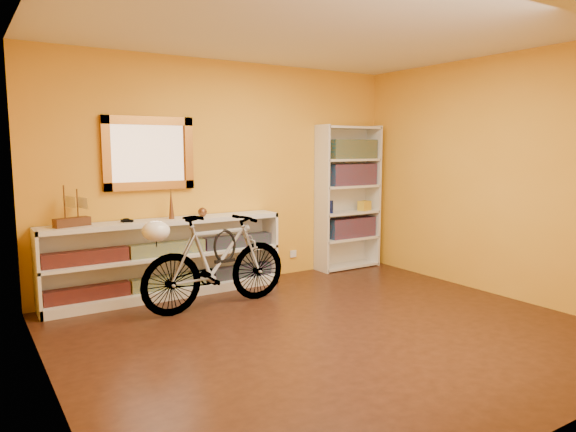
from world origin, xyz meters
TOP-DOWN VIEW (x-y plane):
  - floor at (0.00, 0.00)m, footprint 4.50×4.00m
  - ceiling at (0.00, 0.00)m, footprint 4.50×4.00m
  - back_wall at (0.00, 2.00)m, footprint 4.50×0.01m
  - left_wall at (-2.25, 0.00)m, footprint 0.01×4.00m
  - right_wall at (2.25, 0.00)m, footprint 0.01×4.00m
  - gilt_mirror at (-0.95, 1.97)m, footprint 0.98×0.06m
  - wall_socket at (0.90, 1.99)m, footprint 0.09×0.02m
  - console_unit at (-0.84, 1.81)m, footprint 2.60×0.35m
  - cd_row_lower at (-0.84, 1.79)m, footprint 2.50×0.13m
  - cd_row_upper at (-0.84, 1.79)m, footprint 2.50×0.13m
  - model_ship at (-1.78, 1.81)m, footprint 0.36×0.21m
  - toy_car at (-1.25, 1.81)m, footprint 0.00×0.01m
  - bronze_ornament at (-0.77, 1.81)m, footprint 0.06×0.06m
  - decorative_orb at (-0.42, 1.81)m, footprint 0.10×0.10m
  - bookcase at (1.68, 1.84)m, footprint 0.90×0.30m
  - book_row_a at (1.73, 1.84)m, footprint 0.70×0.22m
  - book_row_b at (1.73, 1.84)m, footprint 0.70×0.22m
  - book_row_c at (1.73, 1.84)m, footprint 0.70×0.22m
  - travel_mug at (1.37, 1.82)m, footprint 0.07×0.07m
  - red_tin at (1.48, 1.87)m, footprint 0.19×0.19m
  - yellow_bag at (1.93, 1.80)m, footprint 0.19×0.15m
  - bicycle at (-0.55, 1.18)m, footprint 0.51×1.65m
  - helmet at (-1.17, 1.14)m, footprint 0.26×0.25m
  - u_lock at (-0.45, 1.18)m, footprint 0.25×0.03m

SIDE VIEW (x-z plane):
  - floor at x=0.00m, z-range -0.01..0.00m
  - cd_row_lower at x=-0.84m, z-range 0.10..0.24m
  - wall_socket at x=0.90m, z-range 0.21..0.29m
  - console_unit at x=-0.84m, z-range 0.00..0.85m
  - bicycle at x=-0.55m, z-range 0.00..0.96m
  - cd_row_upper at x=-0.84m, z-range 0.47..0.60m
  - book_row_a at x=1.73m, z-range 0.42..0.68m
  - u_lock at x=-0.45m, z-range 0.50..0.75m
  - yellow_bag at x=1.93m, z-range 0.77..0.90m
  - helmet at x=-1.17m, z-range 0.75..0.94m
  - travel_mug at x=1.37m, z-range 0.77..0.93m
  - toy_car at x=-1.25m, z-range 0.85..0.85m
  - decorative_orb at x=-0.42m, z-range 0.85..0.95m
  - bookcase at x=1.68m, z-range 0.00..1.90m
  - bronze_ornament at x=-0.77m, z-range 0.85..1.20m
  - model_ship at x=-1.78m, z-range 0.85..1.26m
  - book_row_b at x=1.73m, z-range 1.11..1.40m
  - back_wall at x=0.00m, z-range 0.00..2.60m
  - left_wall at x=-2.25m, z-range 0.00..2.60m
  - right_wall at x=2.25m, z-range 0.00..2.60m
  - gilt_mirror at x=-0.95m, z-range 1.16..1.94m
  - red_tin at x=1.48m, z-range 1.46..1.66m
  - book_row_c at x=1.73m, z-range 1.46..1.71m
  - ceiling at x=0.00m, z-range 2.60..2.61m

